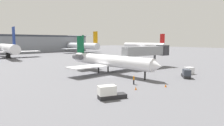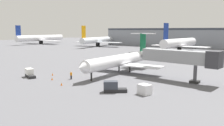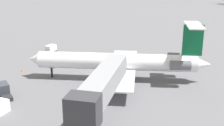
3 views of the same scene
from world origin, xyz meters
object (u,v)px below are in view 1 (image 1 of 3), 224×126
at_px(traffic_cone_far, 136,88).
at_px(parked_airliner_east_mid, 82,46).
at_px(traffic_cone_near, 166,86).
at_px(traffic_cone_mid, 105,88).
at_px(cargo_container_uld, 189,71).
at_px(baggage_tug_trailing, 186,74).
at_px(parked_airliner_east_end, 143,45).
at_px(baggage_tug_lead, 109,93).
at_px(ground_crew_marshaller, 134,80).
at_px(jet_bridge, 149,51).
at_px(regional_jet, 106,60).
at_px(parked_airliner_centre, 8,49).

xyz_separation_m(traffic_cone_far, parked_airliner_east_mid, (51.19, 87.40, 4.08)).
bearing_deg(traffic_cone_far, traffic_cone_near, -24.74).
bearing_deg(traffic_cone_mid, cargo_container_uld, -6.36).
bearing_deg(baggage_tug_trailing, traffic_cone_far, 176.39).
xyz_separation_m(baggage_tug_trailing, traffic_cone_near, (-10.79, -1.41, -0.56)).
bearing_deg(parked_airliner_east_end, baggage_tug_lead, -144.86).
distance_m(ground_crew_marshaller, traffic_cone_near, 5.80).
distance_m(jet_bridge, baggage_tug_lead, 33.85).
height_order(regional_jet, jet_bridge, regional_jet).
distance_m(traffic_cone_mid, parked_airliner_east_mid, 100.33).
xyz_separation_m(traffic_cone_far, parked_airliner_centre, (2.91, 77.80, 4.08)).
bearing_deg(cargo_container_uld, parked_airliner_east_mid, 70.91).
distance_m(regional_jet, traffic_cone_far, 17.95).
bearing_deg(parked_airliner_centre, jet_bridge, -71.98).
bearing_deg(baggage_tug_lead, traffic_cone_near, -8.76).
bearing_deg(traffic_cone_near, parked_airliner_east_end, 38.77).
distance_m(baggage_tug_lead, traffic_cone_mid, 5.05).
relative_size(ground_crew_marshaller, cargo_container_uld, 0.70).
relative_size(regional_jet, baggage_tug_trailing, 7.52).
relative_size(baggage_tug_trailing, traffic_cone_mid, 7.39).
height_order(traffic_cone_mid, parked_airliner_east_end, parked_airliner_east_end).
height_order(ground_crew_marshaller, baggage_tug_trailing, baggage_tug_trailing).
xyz_separation_m(ground_crew_marshaller, parked_airliner_east_mid, (48.34, 84.58, 3.50)).
relative_size(baggage_tug_trailing, cargo_container_uld, 1.67).
height_order(baggage_tug_lead, traffic_cone_mid, baggage_tug_lead).
bearing_deg(traffic_cone_far, cargo_container_uld, 1.97).
bearing_deg(ground_crew_marshaller, parked_airliner_east_end, 36.30).
distance_m(jet_bridge, baggage_tug_trailing, 17.49).
height_order(traffic_cone_mid, parked_airliner_east_mid, parked_airliner_east_mid).
relative_size(regional_jet, traffic_cone_far, 55.54).
relative_size(baggage_tug_lead, traffic_cone_mid, 7.69).
bearing_deg(parked_airliner_east_end, regional_jet, -147.38).
height_order(traffic_cone_far, parked_airliner_centre, parked_airliner_centre).
bearing_deg(regional_jet, jet_bridge, -6.00).
height_order(regional_jet, traffic_cone_mid, regional_jet).
xyz_separation_m(regional_jet, traffic_cone_far, (-7.82, -15.88, -2.97)).
bearing_deg(traffic_cone_far, traffic_cone_mid, 136.47).
height_order(cargo_container_uld, traffic_cone_mid, cargo_container_uld).
relative_size(traffic_cone_far, parked_airliner_centre, 0.02).
xyz_separation_m(cargo_container_uld, traffic_cone_mid, (-24.89, 2.78, -0.55)).
relative_size(baggage_tug_trailing, parked_airliner_east_end, 0.10).
relative_size(traffic_cone_near, parked_airliner_centre, 0.02).
bearing_deg(jet_bridge, ground_crew_marshaller, -151.19).
xyz_separation_m(regional_jet, baggage_tug_trailing, (8.24, -16.89, -2.41)).
relative_size(regional_jet, traffic_cone_near, 55.54).
relative_size(traffic_cone_mid, parked_airliner_centre, 0.02).
bearing_deg(ground_crew_marshaller, jet_bridge, 28.81).
bearing_deg(ground_crew_marshaller, traffic_cone_mid, 173.99).
bearing_deg(jet_bridge, parked_airliner_centre, 108.02).
bearing_deg(traffic_cone_mid, regional_jet, 47.08).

